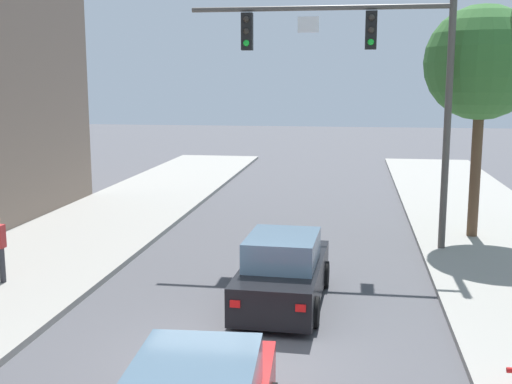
# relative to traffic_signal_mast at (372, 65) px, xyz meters

# --- Properties ---
(ground_plane) EXTENTS (120.00, 120.00, 0.00)m
(ground_plane) POSITION_rel_traffic_signal_mast_xyz_m (-2.47, -8.13, -5.38)
(ground_plane) COLOR #4C4C51
(traffic_signal_mast) EXTENTS (7.42, 0.38, 7.50)m
(traffic_signal_mast) POSITION_rel_traffic_signal_mast_xyz_m (0.00, 0.00, 0.00)
(traffic_signal_mast) COLOR #514C47
(traffic_signal_mast) RESTS_ON sidewalk_right
(car_lead_black) EXTENTS (1.95, 4.29, 1.60)m
(car_lead_black) POSITION_rel_traffic_signal_mast_xyz_m (-1.95, -4.99, -4.66)
(car_lead_black) COLOR black
(car_lead_black) RESTS_ON ground
(street_tree_second) EXTENTS (3.43, 3.43, 7.04)m
(street_tree_second) POSITION_rel_traffic_signal_mast_xyz_m (3.27, 1.66, 0.05)
(street_tree_second) COLOR brown
(street_tree_second) RESTS_ON sidewalk_right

